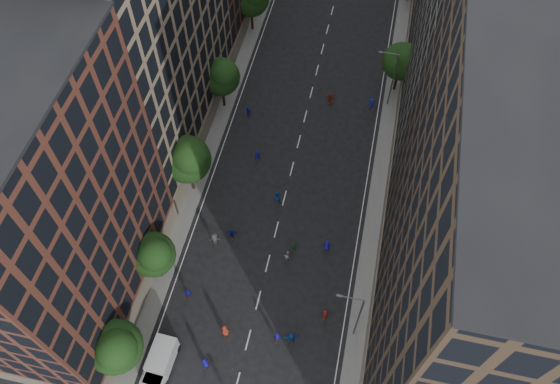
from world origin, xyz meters
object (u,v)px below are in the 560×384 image
at_px(skater_1, 277,337).
at_px(streetlamp_near, 357,315).
at_px(streetlamp_far, 392,77).
at_px(skater_0, 205,363).
at_px(cargo_van, 160,362).

bearing_deg(skater_1, streetlamp_near, -157.39).
xyz_separation_m(streetlamp_near, streetlamp_far, (0.00, 33.00, 0.00)).
height_order(skater_0, skater_1, skater_1).
height_order(streetlamp_far, cargo_van, streetlamp_far).
distance_m(streetlamp_far, skater_0, 42.04).
distance_m(cargo_van, skater_0, 4.43).
relative_size(streetlamp_near, skater_0, 5.21).
xyz_separation_m(cargo_van, skater_0, (4.29, 0.98, -0.51)).
bearing_deg(skater_0, streetlamp_far, -97.94).
bearing_deg(skater_0, streetlamp_near, -143.64).
relative_size(streetlamp_far, skater_0, 5.21).
distance_m(cargo_van, skater_1, 11.89).
bearing_deg(streetlamp_near, skater_0, -155.08).
bearing_deg(streetlamp_far, skater_1, -101.84).
xyz_separation_m(streetlamp_far, skater_0, (-13.88, -39.45, -4.30)).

